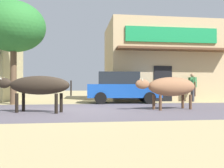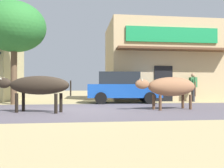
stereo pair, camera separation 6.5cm
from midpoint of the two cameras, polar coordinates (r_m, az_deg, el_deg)
The scene contains 8 objects.
ground at distance 9.28m, azimuth -9.69°, elevation -6.05°, with size 80.00×80.00×0.00m, color tan.
asphalt_road at distance 9.28m, azimuth -9.69°, elevation -6.04°, with size 72.00×6.23×0.00m, color #564F58.
storefront_right_club at distance 17.40m, azimuth 10.69°, elevation 4.93°, with size 7.07×5.80×5.07m.
roadside_tree at distance 13.35m, azimuth -22.04°, elevation 12.16°, with size 3.11×3.11×5.09m.
parked_hatchback_car at distance 13.10m, azimuth 2.19°, elevation -0.76°, with size 3.93×2.00×1.64m.
cow_near_brown at distance 8.77m, azimuth -17.24°, elevation -0.38°, with size 2.71×1.26×1.25m.
cow_far_dark at distance 9.72m, azimuth 13.29°, elevation -0.65°, with size 2.62×1.10×1.25m.
pedestrian_by_shop at distance 15.06m, azimuth 18.09°, elevation -0.23°, with size 0.42×0.61×1.64m.
Camera 1 is at (0.30, -9.23, 0.90)m, focal length 39.32 mm.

